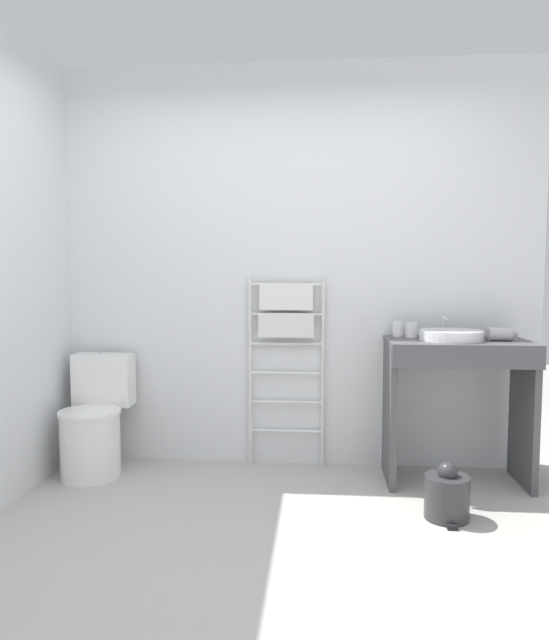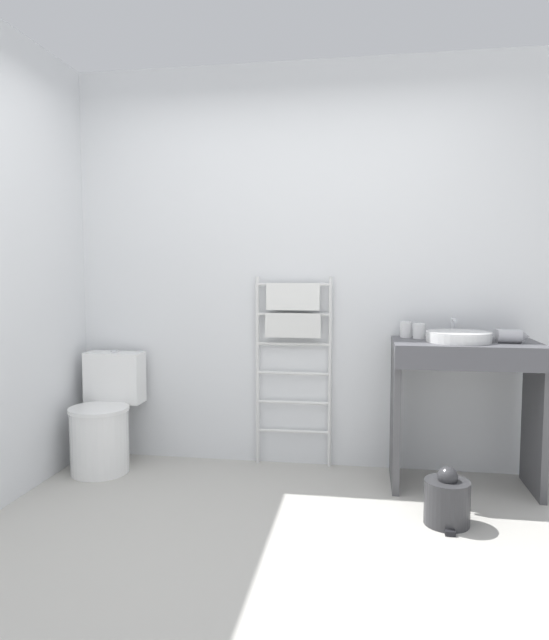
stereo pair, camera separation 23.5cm
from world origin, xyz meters
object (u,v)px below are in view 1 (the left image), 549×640
towel_radiator (286,331)px  trash_bin (447,495)px  toilet (94,425)px  sink_basin (451,335)px  cup_near_edge (412,330)px  cup_near_wall (398,329)px  hair_dryer (500,334)px

towel_radiator → trash_bin: size_ratio=4.19×
toilet → sink_basin: size_ratio=2.03×
cup_near_edge → sink_basin: bearing=-32.9°
sink_basin → trash_bin: (-0.12, -0.53, -0.79)m
sink_basin → cup_near_wall: 0.35m
sink_basin → cup_near_edge: size_ratio=3.98×
hair_dryer → trash_bin: hair_dryer is taller
toilet → cup_near_edge: size_ratio=8.08×
cup_near_edge → hair_dryer: 0.52m
toilet → trash_bin: (2.11, -0.51, -0.19)m
towel_radiator → cup_near_wall: 0.73m
hair_dryer → toilet: bearing=-179.4°
cup_near_edge → hair_dryer: size_ratio=0.50×
cup_near_wall → hair_dryer: cup_near_wall is taller
towel_radiator → trash_bin: bearing=-40.7°
toilet → hair_dryer: (2.52, 0.03, 0.61)m
cup_near_edge → hair_dryer: cup_near_edge is taller
toilet → sink_basin: 2.31m
toilet → trash_bin: size_ratio=2.53×
sink_basin → trash_bin: size_ratio=1.25×
toilet → cup_near_wall: size_ratio=7.76×
towel_radiator → cup_near_wall: size_ratio=12.87×
toilet → cup_near_edge: (2.02, 0.16, 0.62)m
toilet → trash_bin: bearing=-13.5°
towel_radiator → sink_basin: bearing=-13.1°
toilet → cup_near_edge: bearing=4.6°
trash_bin → toilet: bearing=166.5°
sink_basin → cup_near_wall: cup_near_wall is taller
towel_radiator → toilet: bearing=-168.0°
towel_radiator → trash_bin: 1.41m
cup_near_wall → hair_dryer: (0.58, -0.19, -0.01)m
sink_basin → hair_dryer: size_ratio=1.99×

